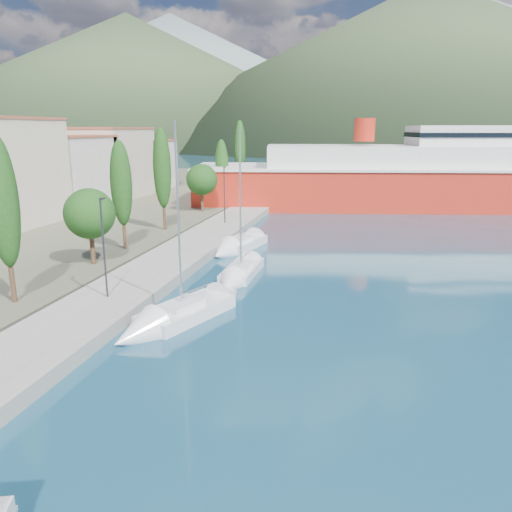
# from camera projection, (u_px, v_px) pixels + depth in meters

# --- Properties ---
(ground) EXTENTS (1400.00, 1400.00, 0.00)m
(ground) POSITION_uv_depth(u_px,v_px,m) (347.00, 171.00, 130.38)
(ground) COLOR navy
(quay) EXTENTS (5.00, 88.00, 0.80)m
(quay) POSITION_uv_depth(u_px,v_px,m) (186.00, 251.00, 43.51)
(quay) COLOR gray
(quay) RESTS_ON ground
(hills_far) EXTENTS (1480.00, 900.00, 180.00)m
(hills_far) POSITION_uv_depth(u_px,v_px,m) (500.00, 66.00, 551.79)
(hills_far) COLOR slate
(hills_far) RESTS_ON ground
(town_buildings) EXTENTS (9.20, 69.20, 11.30)m
(town_buildings) POSITION_uv_depth(u_px,v_px,m) (31.00, 175.00, 57.52)
(town_buildings) COLOR beige
(town_buildings) RESTS_ON land_strip
(tree_row) EXTENTS (3.86, 63.28, 11.41)m
(tree_row) POSITION_uv_depth(u_px,v_px,m) (158.00, 180.00, 49.04)
(tree_row) COLOR #47301E
(tree_row) RESTS_ON land_strip
(lamp_posts) EXTENTS (0.15, 44.45, 6.06)m
(lamp_posts) POSITION_uv_depth(u_px,v_px,m) (122.00, 237.00, 31.98)
(lamp_posts) COLOR #2D2D33
(lamp_posts) RESTS_ON quay
(sailboat_near) EXTENTS (5.47, 8.85, 12.23)m
(sailboat_near) POSITION_uv_depth(u_px,v_px,m) (162.00, 323.00, 27.65)
(sailboat_near) COLOR silver
(sailboat_near) RESTS_ON ground
(sailboat_mid) EXTENTS (2.18, 8.14, 11.69)m
(sailboat_mid) POSITION_uv_depth(u_px,v_px,m) (235.00, 278.00, 36.11)
(sailboat_mid) COLOR silver
(sailboat_mid) RESTS_ON ground
(sailboat_far) EXTENTS (4.22, 8.33, 11.71)m
(sailboat_far) POSITION_uv_depth(u_px,v_px,m) (232.00, 248.00, 44.91)
(sailboat_far) COLOR silver
(sailboat_far) RESTS_ON ground
(ferry) EXTENTS (66.07, 25.13, 12.84)m
(ferry) POSITION_uv_depth(u_px,v_px,m) (428.00, 179.00, 69.91)
(ferry) COLOR red
(ferry) RESTS_ON ground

